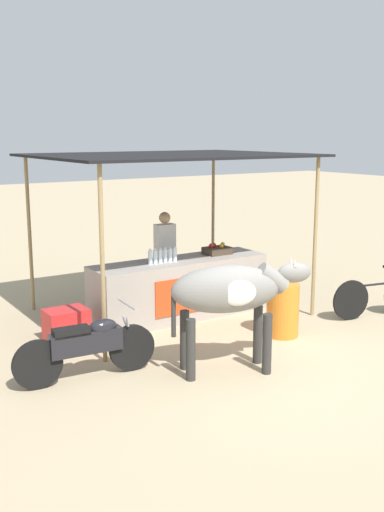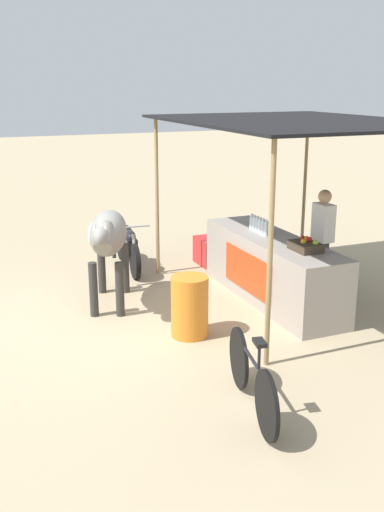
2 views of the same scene
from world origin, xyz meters
name	(u,v)px [view 1 (image 1 of 2)]	position (x,y,z in m)	size (l,w,h in m)	color
ground_plane	(266,357)	(0.00, 0.00, 0.00)	(60.00, 60.00, 0.00)	tan
stall_counter	(180,288)	(0.00, 2.20, 0.48)	(3.00, 0.82, 0.96)	#9E9389
stall_awning	(169,161)	(0.00, 2.50, 2.55)	(4.20, 3.20, 2.65)	black
water_bottle_row	(163,256)	(-0.35, 2.15, 1.07)	(0.52, 0.07, 0.25)	silver
fruit_crate	(217,250)	(0.78, 2.25, 1.03)	(0.44, 0.32, 0.18)	#3F3326
vendor_behind_counter	(165,258)	(0.17, 2.95, 0.85)	(0.34, 0.22, 1.65)	#383842
cooler_box	(66,325)	(-2.01, 2.10, 0.24)	(0.60, 0.44, 0.48)	red
water_barrel	(283,310)	(0.78, 0.56, 0.40)	(0.48, 0.48, 0.80)	orange
cow	(231,292)	(-0.69, -0.11, 1.03)	(1.83, 0.99, 1.44)	gray
motorcycle_parked	(88,346)	(-2.31, 0.65, 0.43)	(1.80, 0.55, 0.90)	black
bicycle_leaning	(377,296)	(2.71, 0.43, 0.35)	(1.63, 0.39, 0.85)	black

